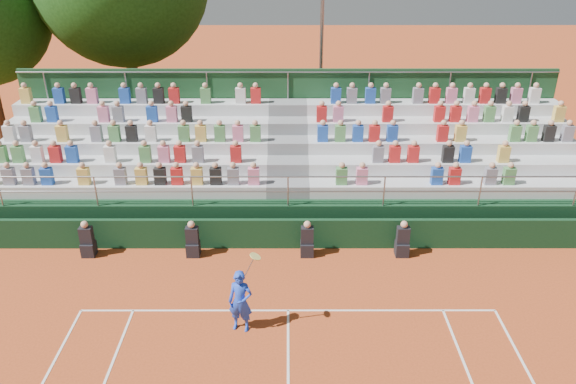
{
  "coord_description": "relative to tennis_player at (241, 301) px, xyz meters",
  "views": [
    {
      "loc": [
        -0.01,
        -11.99,
        9.32
      ],
      "look_at": [
        0.0,
        3.5,
        1.8
      ],
      "focal_mm": 35.0,
      "sensor_mm": 36.0,
      "label": 1
    }
  ],
  "objects": [
    {
      "name": "ground",
      "position": [
        1.18,
        0.72,
        -0.85
      ],
      "size": [
        90.0,
        90.0,
        0.0
      ],
      "primitive_type": "plane",
      "color": "#B8481E",
      "rests_on": "ground"
    },
    {
      "name": "courtside_wall",
      "position": [
        1.18,
        3.92,
        -0.35
      ],
      "size": [
        20.0,
        0.15,
        1.0
      ],
      "primitive_type": "cube",
      "color": "black",
      "rests_on": "ground"
    },
    {
      "name": "line_officials",
      "position": [
        -0.06,
        3.47,
        -0.37
      ],
      "size": [
        10.03,
        0.4,
        1.19
      ],
      "color": "black",
      "rests_on": "ground"
    },
    {
      "name": "grandstand",
      "position": [
        1.16,
        7.16,
        0.24
      ],
      "size": [
        20.0,
        5.2,
        4.4
      ],
      "color": "black",
      "rests_on": "ground"
    },
    {
      "name": "tennis_player",
      "position": [
        0.0,
        0.0,
        0.0
      ],
      "size": [
        0.87,
        0.52,
        2.22
      ],
      "color": "blue",
      "rests_on": "ground"
    },
    {
      "name": "floodlight_mast",
      "position": [
        2.63,
        13.24,
        4.42
      ],
      "size": [
        0.6,
        0.25,
        9.15
      ],
      "color": "gray",
      "rests_on": "ground"
    }
  ]
}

